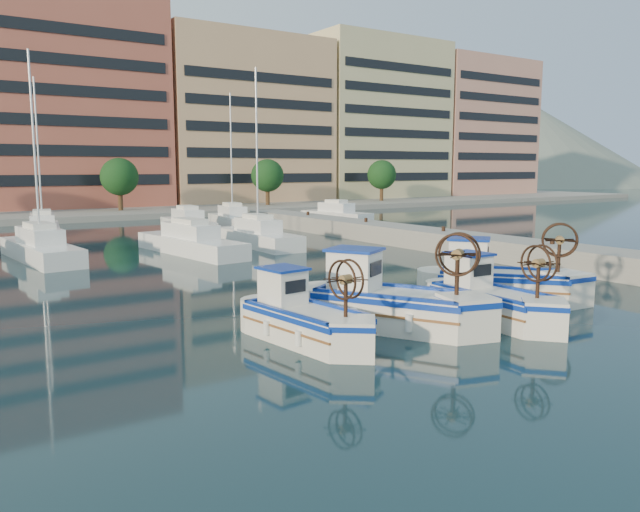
{
  "coord_description": "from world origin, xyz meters",
  "views": [
    {
      "loc": [
        -15.09,
        -14.37,
        5.2
      ],
      "look_at": [
        -0.8,
        7.26,
        1.5
      ],
      "focal_mm": 35.0,
      "sensor_mm": 36.0,
      "label": 1
    }
  ],
  "objects": [
    {
      "name": "hill_east",
      "position": [
        140.0,
        110.0,
        0.0
      ],
      "size": [
        160.0,
        160.0,
        50.0
      ],
      "primitive_type": "cone",
      "color": "slate",
      "rests_on": "ground"
    },
    {
      "name": "fishing_boat_b",
      "position": [
        -2.34,
        0.91,
        0.89
      ],
      "size": [
        4.28,
        5.35,
        3.24
      ],
      "rotation": [
        0.0,
        0.0,
        0.52
      ],
      "color": "silver",
      "rests_on": "ground"
    },
    {
      "name": "fishing_boat_d",
      "position": [
        3.84,
        1.69,
        0.86
      ],
      "size": [
        4.66,
        4.98,
        3.14
      ],
      "rotation": [
        0.0,
        0.0,
        0.7
      ],
      "color": "silver",
      "rests_on": "ground"
    },
    {
      "name": "yacht_marina",
      "position": [
        -3.52,
        28.1,
        0.53
      ],
      "size": [
        41.38,
        23.22,
        11.5
      ],
      "color": "white",
      "rests_on": "ground"
    },
    {
      "name": "fishing_boat_c",
      "position": [
        1.17,
        -0.25,
        0.78
      ],
      "size": [
        2.02,
        4.58,
        2.83
      ],
      "rotation": [
        0.0,
        0.0,
        -0.04
      ],
      "color": "silver",
      "rests_on": "ground"
    },
    {
      "name": "quay",
      "position": [
        13.0,
        8.0,
        0.6
      ],
      "size": [
        3.0,
        60.0,
        1.2
      ],
      "primitive_type": "cube",
      "color": "gray",
      "rests_on": "ground"
    },
    {
      "name": "ground",
      "position": [
        0.0,
        0.0,
        0.0
      ],
      "size": [
        300.0,
        300.0,
        0.0
      ],
      "primitive_type": "plane",
      "color": "#17343C",
      "rests_on": "ground"
    },
    {
      "name": "fishing_boat_a",
      "position": [
        -5.46,
        1.1,
        0.75
      ],
      "size": [
        2.27,
        4.45,
        2.71
      ],
      "rotation": [
        0.0,
        0.0,
        0.12
      ],
      "color": "silver",
      "rests_on": "ground"
    },
    {
      "name": "waterfront",
      "position": [
        9.23,
        65.04,
        11.1
      ],
      "size": [
        180.0,
        40.0,
        25.6
      ],
      "color": "gray",
      "rests_on": "ground"
    }
  ]
}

